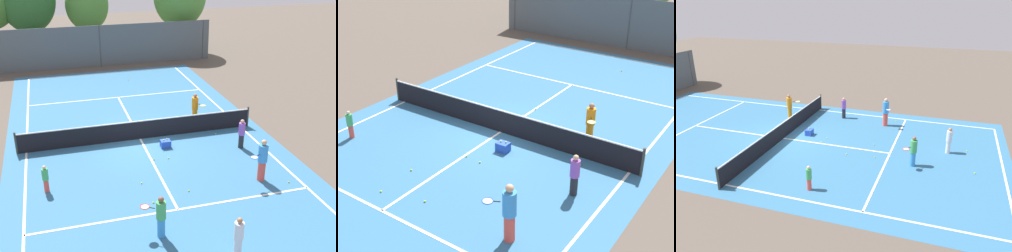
% 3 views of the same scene
% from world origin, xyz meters
% --- Properties ---
extents(ground_plane, '(80.00, 80.00, 0.00)m').
position_xyz_m(ground_plane, '(0.00, 0.00, 0.00)').
color(ground_plane, brown).
extents(court_surface, '(13.00, 25.00, 0.01)m').
position_xyz_m(court_surface, '(0.00, 0.00, 0.00)').
color(court_surface, teal).
rests_on(court_surface, ground_plane).
extents(tennis_net, '(11.90, 0.10, 1.10)m').
position_xyz_m(tennis_net, '(0.00, 0.00, 0.51)').
color(tennis_net, '#333833').
rests_on(tennis_net, ground_plane).
extents(perimeter_fence, '(18.00, 0.12, 3.20)m').
position_xyz_m(perimeter_fence, '(0.00, 14.00, 1.60)').
color(perimeter_fence, '#515B60').
rests_on(perimeter_fence, ground_plane).
extents(tree_1, '(4.60, 4.38, 7.38)m').
position_xyz_m(tree_1, '(-5.11, 19.45, 4.61)').
color(tree_1, brown).
rests_on(tree_1, ground_plane).
extents(tree_3, '(3.68, 3.81, 6.26)m').
position_xyz_m(tree_3, '(-0.29, 19.06, 4.04)').
color(tree_3, brown).
rests_on(tree_3, ground_plane).
extents(player_0, '(0.66, 0.91, 1.66)m').
position_xyz_m(player_0, '(3.35, 1.25, 0.85)').
color(player_0, orange).
rests_on(player_0, ground_plane).
extents(player_1, '(0.88, 0.70, 1.57)m').
position_xyz_m(player_1, '(-1.02, -7.71, 0.81)').
color(player_1, '#388CD8').
rests_on(player_1, ground_plane).
extents(player_2, '(0.31, 0.31, 1.46)m').
position_xyz_m(player_2, '(4.46, -2.29, 0.75)').
color(player_2, '#232328').
rests_on(player_2, ground_plane).
extents(player_3, '(0.31, 0.31, 1.45)m').
position_xyz_m(player_3, '(1.07, -9.33, 0.74)').
color(player_3, silver).
rests_on(player_3, ground_plane).
extents(player_4, '(0.95, 0.70, 1.85)m').
position_xyz_m(player_4, '(3.97, -5.29, 0.95)').
color(player_4, '#E54C3F').
rests_on(player_4, ground_plane).
extents(player_5, '(0.25, 0.25, 1.17)m').
position_xyz_m(player_5, '(-4.65, -3.75, 0.60)').
color(player_5, '#E54C3F').
rests_on(player_5, ground_plane).
extents(ball_crate, '(0.48, 0.39, 0.43)m').
position_xyz_m(ball_crate, '(0.98, -1.24, 0.18)').
color(ball_crate, blue).
rests_on(ball_crate, ground_plane).
extents(tennis_ball_0, '(0.07, 0.07, 0.07)m').
position_xyz_m(tennis_ball_0, '(4.99, -5.83, 0.03)').
color(tennis_ball_0, '#CCE533').
rests_on(tennis_ball_0, ground_plane).
extents(tennis_ball_2, '(0.07, 0.07, 0.07)m').
position_xyz_m(tennis_ball_2, '(-0.90, -4.23, 0.03)').
color(tennis_ball_2, '#CCE533').
rests_on(tennis_ball_2, ground_plane).
extents(tennis_ball_4, '(0.07, 0.07, 0.07)m').
position_xyz_m(tennis_ball_4, '(0.10, -2.37, 0.03)').
color(tennis_ball_4, '#CCE533').
rests_on(tennis_ball_4, ground_plane).
extents(tennis_ball_5, '(0.07, 0.07, 0.07)m').
position_xyz_m(tennis_ball_5, '(0.05, 2.67, 0.03)').
color(tennis_ball_5, '#CCE533').
rests_on(tennis_ball_5, ground_plane).
extents(tennis_ball_6, '(0.07, 0.07, 0.07)m').
position_xyz_m(tennis_ball_6, '(-0.77, -5.73, 0.03)').
color(tennis_ball_6, '#CCE533').
rests_on(tennis_ball_6, ground_plane).
extents(tennis_ball_7, '(0.07, 0.07, 0.07)m').
position_xyz_m(tennis_ball_7, '(-4.42, 0.11, 0.03)').
color(tennis_ball_7, '#CCE533').
rests_on(tennis_ball_7, ground_plane).
extents(tennis_ball_8, '(0.07, 0.07, 0.07)m').
position_xyz_m(tennis_ball_8, '(0.78, -2.44, 0.03)').
color(tennis_ball_8, '#CCE533').
rests_on(tennis_ball_8, ground_plane).
extents(tennis_ball_9, '(0.07, 0.07, 0.07)m').
position_xyz_m(tennis_ball_9, '(0.79, -5.32, 0.03)').
color(tennis_ball_9, '#CCE533').
rests_on(tennis_ball_9, ground_plane).
extents(tennis_ball_10, '(0.07, 0.07, 0.07)m').
position_xyz_m(tennis_ball_10, '(3.86, -0.55, 0.03)').
color(tennis_ball_10, '#CCE533').
rests_on(tennis_ball_10, ground_plane).
extents(tennis_ball_11, '(0.07, 0.07, 0.07)m').
position_xyz_m(tennis_ball_11, '(1.34, 9.79, 0.03)').
color(tennis_ball_11, '#CCE533').
rests_on(tennis_ball_11, ground_plane).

